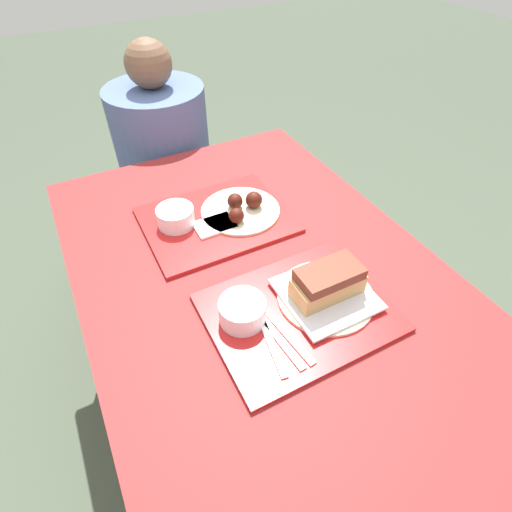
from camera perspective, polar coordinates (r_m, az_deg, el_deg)
ground_plane at (r=1.68m, az=0.86°, el=-21.34°), size 12.00×12.00×0.00m
picnic_table at (r=1.11m, az=1.22°, el=-6.65°), size 0.91×1.41×0.78m
picnic_bench_far at (r=1.96m, az=-11.97°, el=6.60°), size 0.86×0.28×0.44m
tray_near at (r=0.95m, az=6.08°, el=-8.01°), size 0.42×0.33×0.01m
tray_far at (r=1.20m, az=-5.68°, el=5.17°), size 0.42×0.33×0.01m
bowl_coleslaw_near at (r=0.91m, az=-1.95°, el=-7.73°), size 0.11×0.11×0.05m
brisket_sandwich_plate at (r=0.96m, az=10.12°, el=-4.47°), size 0.23×0.23×0.10m
plastic_fork_near at (r=0.89m, az=3.47°, el=-11.91°), size 0.03×0.17×0.00m
plastic_knife_near at (r=0.90m, az=4.70°, el=-11.36°), size 0.04×0.17×0.00m
plastic_spoon_near at (r=0.89m, az=2.21°, el=-12.47°), size 0.04×0.17×0.00m
condiment_packet at (r=1.00m, az=5.28°, el=-4.09°), size 0.04×0.03×0.01m
bowl_coleslaw_far at (r=1.18m, az=-11.42°, el=5.65°), size 0.11×0.11×0.05m
wings_plate_far at (r=1.21m, az=-2.07°, el=6.88°), size 0.24×0.24×0.06m
napkin_far at (r=1.17m, az=-5.92°, el=4.39°), size 0.12×0.08×0.01m
person_seated_across at (r=1.78m, az=-13.23°, el=15.45°), size 0.39×0.39×0.67m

